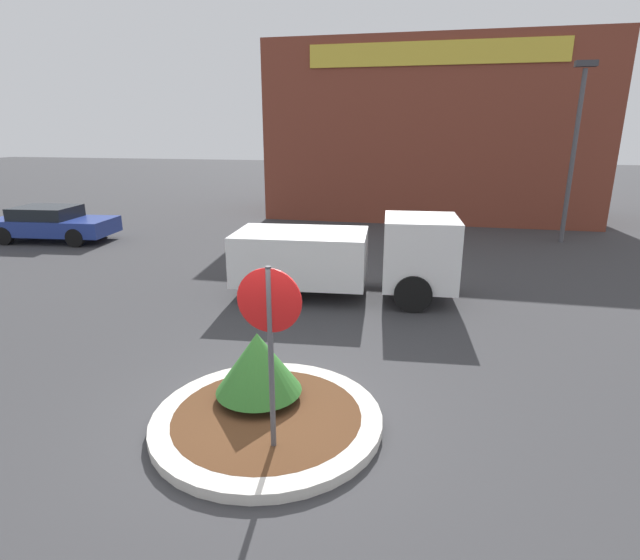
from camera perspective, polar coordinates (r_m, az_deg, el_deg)
ground_plane at (r=7.45m, az=-6.01°, el=-16.02°), size 120.00×120.00×0.00m
traffic_island at (r=7.40m, az=-6.03°, el=-15.52°), size 3.26×3.26×0.15m
stop_sign at (r=5.98m, az=-5.73°, el=-5.40°), size 0.79×0.07×2.53m
island_shrub at (r=7.49m, az=-7.10°, el=-9.29°), size 1.28×1.28×1.05m
utility_truck at (r=12.29m, az=3.26°, el=2.84°), size 5.51×2.42×2.04m
storefront_building at (r=25.08m, az=12.48°, el=16.14°), size 14.55×6.07×7.74m
parked_sedan_blue at (r=21.20m, az=-28.32°, el=5.74°), size 4.58×2.29×1.29m
light_pole at (r=20.30m, az=27.16°, el=14.09°), size 0.70×0.30×6.25m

